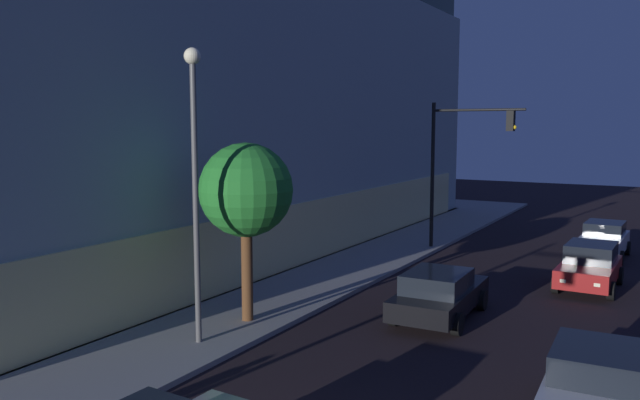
# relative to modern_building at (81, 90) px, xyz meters

# --- Properties ---
(modern_building) EXTENTS (37.82, 31.98, 15.97)m
(modern_building) POSITION_rel_modern_building_xyz_m (0.00, 0.00, 0.00)
(modern_building) COLOR #4C4C51
(modern_building) RESTS_ON ground
(traffic_light_far_corner) EXTENTS (0.48, 4.38, 6.88)m
(traffic_light_far_corner) POSITION_rel_modern_building_xyz_m (4.25, -20.45, -3.18)
(traffic_light_far_corner) COLOR black
(traffic_light_far_corner) RESTS_ON sidewalk_corner
(street_lamp_sidewalk) EXTENTS (0.44, 0.44, 7.82)m
(street_lamp_sidewalk) POSITION_rel_modern_building_xyz_m (-11.78, -18.40, -2.84)
(street_lamp_sidewalk) COLOR #545454
(street_lamp_sidewalk) RESTS_ON sidewalk_corner
(sidewalk_tree) EXTENTS (2.78, 2.78, 5.34)m
(sidewalk_tree) POSITION_rel_modern_building_xyz_m (-9.55, -18.40, -3.86)
(sidewalk_tree) COLOR brown
(sidewalk_tree) RESTS_ON sidewalk_corner
(car_silver) EXTENTS (4.42, 2.20, 1.60)m
(car_silver) POSITION_rel_modern_building_xyz_m (-11.52, -28.28, -7.11)
(car_silver) COLOR #B7BABF
(car_silver) RESTS_ON ground
(car_black) EXTENTS (4.69, 2.27, 1.53)m
(car_black) POSITION_rel_modern_building_xyz_m (-6.07, -23.19, -7.13)
(car_black) COLOR black
(car_black) RESTS_ON ground
(car_red) EXTENTS (4.17, 2.11, 1.64)m
(car_red) POSITION_rel_modern_building_xyz_m (0.20, -26.76, -7.08)
(car_red) COLOR maroon
(car_red) RESTS_ON ground
(car_white) EXTENTS (4.16, 2.10, 1.60)m
(car_white) POSITION_rel_modern_building_xyz_m (6.39, -26.60, -7.10)
(car_white) COLOR silver
(car_white) RESTS_ON ground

